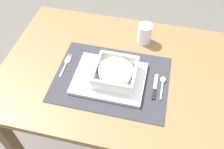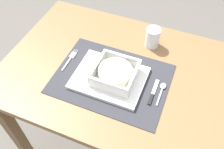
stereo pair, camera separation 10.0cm
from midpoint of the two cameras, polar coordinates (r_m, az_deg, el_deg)
The scene contains 9 objects.
ground_plane at distance 1.67m, azimuth 2.46°, elevation -15.00°, with size 6.00×6.00×0.00m, color #59544C.
dining_table at distance 1.14m, azimuth 3.48°, elevation -2.29°, with size 0.99×0.71×0.71m.
placemat at distance 1.03m, azimuth 2.80°, elevation -1.18°, with size 0.47×0.35×0.00m, color #2D2D33.
serving_plate at distance 1.02m, azimuth 2.21°, elevation -0.97°, with size 0.29×0.22×0.02m, color white.
porridge_bowl at distance 0.99m, azimuth 3.65°, elevation 0.05°, with size 0.17×0.17×0.06m.
fork at distance 1.11m, azimuth -7.05°, elevation 3.65°, with size 0.02×0.14×0.00m.
spoon at distance 1.02m, azimuth 14.42°, elevation -3.33°, with size 0.02×0.11×0.01m.
butter_knife at distance 1.00m, azimuth 12.37°, elevation -4.52°, with size 0.01×0.13×0.01m.
drinking_glass at distance 1.16m, azimuth 11.89°, elevation 8.16°, with size 0.07×0.07×0.09m.
Camera 2 is at (0.24, -0.65, 1.52)m, focal length 39.31 mm.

